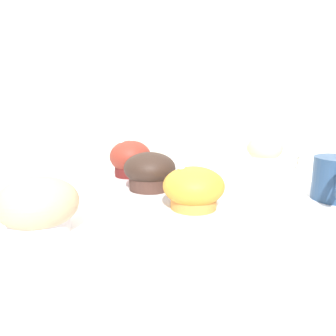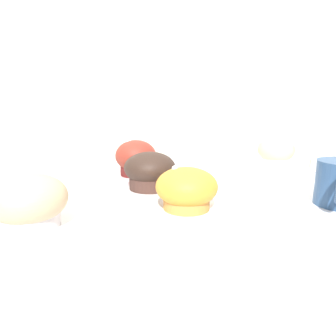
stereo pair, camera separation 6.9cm
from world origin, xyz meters
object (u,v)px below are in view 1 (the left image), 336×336
Objects in this scene: muffin_front_center at (38,206)px; muffin_front_left at (150,171)px; muffin_front_right at (131,159)px; muffin_back_left at (194,189)px; muffin_back_right at (265,151)px.

muffin_front_center reaches higher than muffin_front_left.
muffin_front_center is 0.35m from muffin_front_right.
muffin_front_center is 0.27m from muffin_front_left.
muffin_back_left is at bearing -80.73° from muffin_front_right.
muffin_back_right is at bearing -2.57° from muffin_front_right.
muffin_back_left is at bearing -143.21° from muffin_back_right.
muffin_front_right is (-0.01, 0.13, 0.00)m from muffin_front_left.
muffin_front_center is 0.25m from muffin_back_left.
muffin_front_right is at bearing 93.66° from muffin_front_left.
muffin_back_left is 1.07× the size of muffin_front_right.
muffin_front_center is at bearing -126.23° from muffin_front_right.
muffin_back_right is (0.59, 0.27, 0.00)m from muffin_front_center.
muffin_front_center is at bearing -176.39° from muffin_back_left.
muffin_front_left is 0.13m from muffin_front_right.
muffin_front_left is (-0.04, 0.14, 0.00)m from muffin_back_left.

